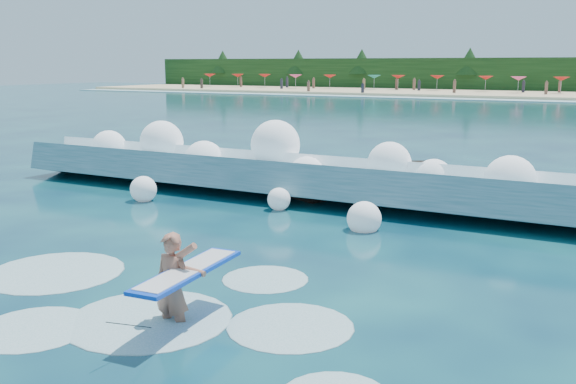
% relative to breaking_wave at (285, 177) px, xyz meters
% --- Properties ---
extents(ground, '(200.00, 200.00, 0.00)m').
position_rel_breaking_wave_xyz_m(ground, '(1.21, -6.84, -0.59)').
color(ground, '#07213C').
rests_on(ground, ground).
extents(beach, '(140.00, 20.00, 0.40)m').
position_rel_breaking_wave_xyz_m(beach, '(1.21, 71.16, -0.39)').
color(beach, tan).
rests_on(beach, ground).
extents(wet_band, '(140.00, 5.00, 0.08)m').
position_rel_breaking_wave_xyz_m(wet_band, '(1.21, 60.16, -0.55)').
color(wet_band, silver).
rests_on(wet_band, ground).
extents(treeline, '(140.00, 4.00, 5.00)m').
position_rel_breaking_wave_xyz_m(treeline, '(1.21, 81.16, 1.91)').
color(treeline, black).
rests_on(treeline, ground).
extents(breaking_wave, '(19.46, 2.97, 1.68)m').
position_rel_breaking_wave_xyz_m(breaking_wave, '(0.00, 0.00, 0.00)').
color(breaking_wave, teal).
rests_on(breaking_wave, ground).
extents(rock_cluster, '(8.03, 3.19, 1.26)m').
position_rel_breaking_wave_xyz_m(rock_cluster, '(0.50, 0.91, -0.19)').
color(rock_cluster, black).
rests_on(rock_cluster, ground).
extents(surfer_with_board, '(0.98, 2.95, 1.79)m').
position_rel_breaking_wave_xyz_m(surfer_with_board, '(3.41, -9.90, 0.08)').
color(surfer_with_board, '#A8654E').
rests_on(surfer_with_board, ground).
extents(wave_spray, '(15.45, 4.69, 2.46)m').
position_rel_breaking_wave_xyz_m(wave_spray, '(-0.46, -0.11, 0.53)').
color(wave_spray, white).
rests_on(wave_spray, ground).
extents(surf_foam, '(9.09, 5.57, 0.14)m').
position_rel_breaking_wave_xyz_m(surf_foam, '(2.23, -9.51, -0.59)').
color(surf_foam, silver).
rests_on(surf_foam, ground).
extents(beach_umbrellas, '(112.08, 6.26, 0.50)m').
position_rel_breaking_wave_xyz_m(beach_umbrellas, '(1.52, 72.90, 1.66)').
color(beach_umbrellas, red).
rests_on(beach_umbrellas, ground).
extents(beachgoers, '(102.49, 12.12, 1.94)m').
position_rel_breaking_wave_xyz_m(beachgoers, '(-3.16, 68.93, 0.52)').
color(beachgoers, '#3F332D').
rests_on(beachgoers, ground).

